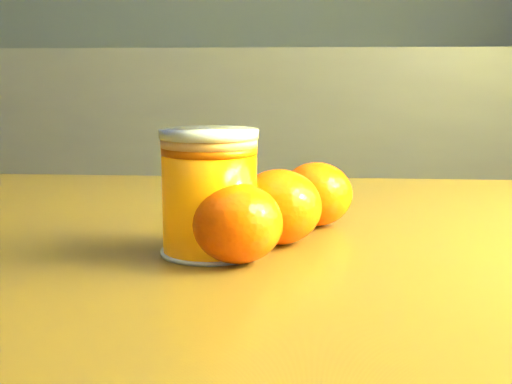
# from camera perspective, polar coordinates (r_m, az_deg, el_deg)

# --- Properties ---
(kitchen_counter) EXTENTS (3.15, 0.60, 0.90)m
(kitchen_counter) POSITION_cam_1_polar(r_m,az_deg,el_deg) (2.21, -19.25, -1.15)
(kitchen_counter) COLOR #49494E
(kitchen_counter) RESTS_ON ground
(table) EXTENTS (0.97, 0.70, 0.71)m
(table) POSITION_cam_1_polar(r_m,az_deg,el_deg) (0.68, 5.50, -10.71)
(table) COLOR brown
(table) RESTS_ON ground
(juice_glass) EXTENTS (0.08, 0.08, 0.10)m
(juice_glass) POSITION_cam_1_polar(r_m,az_deg,el_deg) (0.58, -3.73, -0.07)
(juice_glass) COLOR orange
(juice_glass) RESTS_ON table
(orange_front) EXTENTS (0.10, 0.10, 0.06)m
(orange_front) POSITION_cam_1_polar(r_m,az_deg,el_deg) (0.61, 1.86, -1.19)
(orange_front) COLOR #FF5405
(orange_front) RESTS_ON table
(orange_back) EXTENTS (0.08, 0.08, 0.06)m
(orange_back) POSITION_cam_1_polar(r_m,az_deg,el_deg) (0.68, 4.85, -0.16)
(orange_back) COLOR #FF5405
(orange_back) RESTS_ON table
(orange_extra) EXTENTS (0.08, 0.08, 0.06)m
(orange_extra) POSITION_cam_1_polar(r_m,az_deg,el_deg) (0.55, -1.50, -2.52)
(orange_extra) COLOR #FF5405
(orange_extra) RESTS_ON table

